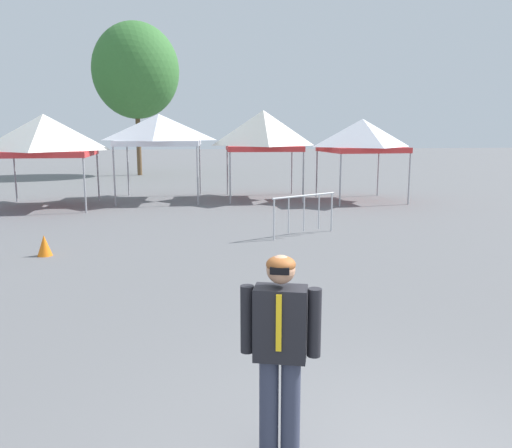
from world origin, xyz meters
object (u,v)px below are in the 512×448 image
object	(u,v)px
canopy_tent_right_of_center	(44,135)
crowd_barrier_by_lift	(304,207)
canopy_tent_behind_right	(159,130)
canopy_tent_left_of_center	(362,136)
tree_behind_tents_right	(136,71)
person_foreground	(280,345)
traffic_cone_near_barrier	(44,246)
canopy_tent_center	(263,130)

from	to	relation	value
canopy_tent_right_of_center	crowd_barrier_by_lift	world-z (taller)	canopy_tent_right_of_center
canopy_tent_behind_right	canopy_tent_left_of_center	size ratio (longest dim) A/B	1.06
tree_behind_tents_right	person_foreground	bearing A→B (deg)	-83.11
canopy_tent_behind_right	person_foreground	xyz separation A→B (m)	(1.68, -16.89, -1.69)
traffic_cone_near_barrier	canopy_tent_right_of_center	bearing A→B (deg)	102.88
canopy_tent_behind_right	canopy_tent_center	world-z (taller)	canopy_tent_center
canopy_tent_left_of_center	person_foreground	distance (m)	16.79
tree_behind_tents_right	crowd_barrier_by_lift	size ratio (longest dim) A/B	4.77
tree_behind_tents_right	crowd_barrier_by_lift	world-z (taller)	tree_behind_tents_right
canopy_tent_behind_right	crowd_barrier_by_lift	size ratio (longest dim) A/B	1.78
canopy_tent_center	crowd_barrier_by_lift	bearing A→B (deg)	-90.26
canopy_tent_behind_right	tree_behind_tents_right	distance (m)	12.29
tree_behind_tents_right	crowd_barrier_by_lift	xyz separation A→B (m)	(5.77, -19.31, -5.36)
canopy_tent_right_of_center	crowd_barrier_by_lift	size ratio (longest dim) A/B	1.75
canopy_tent_behind_right	crowd_barrier_by_lift	world-z (taller)	canopy_tent_behind_right
crowd_barrier_by_lift	traffic_cone_near_barrier	world-z (taller)	crowd_barrier_by_lift
canopy_tent_behind_right	crowd_barrier_by_lift	distance (m)	8.84
canopy_tent_left_of_center	canopy_tent_right_of_center	bearing A→B (deg)	-179.28
canopy_tent_center	person_foreground	size ratio (longest dim) A/B	1.96
canopy_tent_behind_right	canopy_tent_left_of_center	xyz separation A→B (m)	(7.69, -1.28, -0.22)
canopy_tent_right_of_center	tree_behind_tents_right	distance (m)	13.75
canopy_tent_right_of_center	canopy_tent_center	world-z (taller)	canopy_tent_center
canopy_tent_behind_right	tree_behind_tents_right	world-z (taller)	tree_behind_tents_right
tree_behind_tents_right	traffic_cone_near_barrier	bearing A→B (deg)	-91.05
tree_behind_tents_right	canopy_tent_behind_right	bearing A→B (deg)	-81.39
canopy_tent_right_of_center	tree_behind_tents_right	size ratio (longest dim) A/B	0.37
canopy_tent_behind_right	canopy_tent_center	distance (m)	4.04
canopy_tent_left_of_center	crowd_barrier_by_lift	world-z (taller)	canopy_tent_left_of_center
person_foreground	tree_behind_tents_right	world-z (taller)	tree_behind_tents_right
canopy_tent_behind_right	canopy_tent_right_of_center	bearing A→B (deg)	-159.94
tree_behind_tents_right	traffic_cone_near_barrier	world-z (taller)	tree_behind_tents_right
canopy_tent_center	person_foreground	distance (m)	16.99
canopy_tent_left_of_center	crowd_barrier_by_lift	bearing A→B (deg)	-120.14
canopy_tent_right_of_center	tree_behind_tents_right	xyz separation A→B (m)	(2.13, 13.10, 3.57)
canopy_tent_left_of_center	canopy_tent_behind_right	bearing A→B (deg)	170.57
crowd_barrier_by_lift	canopy_tent_left_of_center	bearing A→B (deg)	59.86
canopy_tent_behind_right	canopy_tent_center	size ratio (longest dim) A/B	0.95
canopy_tent_left_of_center	tree_behind_tents_right	bearing A→B (deg)	126.13
crowd_barrier_by_lift	canopy_tent_right_of_center	bearing A→B (deg)	141.87
canopy_tent_left_of_center	tree_behind_tents_right	size ratio (longest dim) A/B	0.35
person_foreground	crowd_barrier_by_lift	world-z (taller)	person_foreground
canopy_tent_right_of_center	person_foreground	world-z (taller)	canopy_tent_right_of_center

